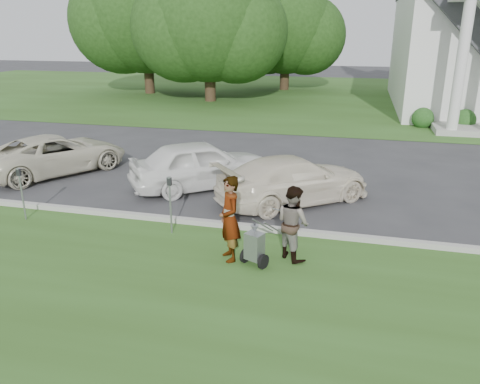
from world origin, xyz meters
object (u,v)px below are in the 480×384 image
at_px(person_left, 230,219).
at_px(parking_meter_far, 21,188).
at_px(parking_meter_near, 170,198).
at_px(car_c, 294,180).
at_px(car_a, 57,154).
at_px(tree_left, 209,25).
at_px(car_b, 202,164).
at_px(striping_cart, 255,247).
at_px(tree_far, 145,17).
at_px(tree_back, 286,31).
at_px(person_right, 293,223).

bearing_deg(person_left, parking_meter_far, -131.14).
relative_size(parking_meter_near, car_c, 0.31).
bearing_deg(parking_meter_near, car_a, 146.05).
distance_m(tree_left, car_a, 18.69).
bearing_deg(car_a, parking_meter_far, 145.04).
distance_m(tree_left, car_b, 19.82).
bearing_deg(striping_cart, car_a, 172.15).
relative_size(person_left, car_b, 0.42).
distance_m(tree_left, parking_meter_near, 23.29).
distance_m(tree_far, parking_meter_far, 26.87).
xyz_separation_m(tree_far, striping_cart, (14.36, -26.22, -5.26)).
distance_m(tree_back, car_b, 26.85).
relative_size(tree_far, car_c, 2.51).
height_order(tree_far, person_left, tree_far).
bearing_deg(parking_meter_near, tree_left, 105.24).
height_order(tree_far, tree_back, tree_far).
distance_m(person_left, car_c, 4.05).
relative_size(striping_cart, car_c, 0.25).
xyz_separation_m(tree_left, parking_meter_far, (1.94, -22.22, -4.22)).
bearing_deg(car_c, tree_far, -7.57).
distance_m(person_right, car_c, 3.59).
bearing_deg(car_c, person_right, 146.52).
bearing_deg(striping_cart, tree_back, 121.78).
bearing_deg(car_b, parking_meter_far, 97.31).
relative_size(person_right, parking_meter_near, 1.13).
bearing_deg(person_right, tree_far, -16.68).
bearing_deg(tree_far, tree_back, 26.56).
xyz_separation_m(person_right, car_b, (-3.47, 4.17, -0.06)).
relative_size(parking_meter_near, car_b, 0.33).
bearing_deg(person_left, tree_back, 154.16).
distance_m(person_left, parking_meter_near, 2.00).
xyz_separation_m(striping_cart, car_a, (-8.20, 5.06, 0.24)).
bearing_deg(car_a, car_b, -152.38).
relative_size(striping_cart, car_a, 0.24).
xyz_separation_m(tree_left, car_b, (5.60, -18.51, -4.35)).
height_order(striping_cart, car_b, car_b).
height_order(tree_far, striping_cart, tree_far).
height_order(car_b, car_c, car_b).
relative_size(tree_left, striping_cart, 9.14).
xyz_separation_m(tree_far, person_left, (13.77, -26.08, -4.75)).
bearing_deg(tree_left, person_right, -68.20).
bearing_deg(car_a, person_right, -175.57).
bearing_deg(tree_left, car_a, -89.50).
distance_m(parking_meter_near, parking_meter_far, 4.08).
bearing_deg(tree_back, striping_cart, -82.06).
relative_size(striping_cart, car_b, 0.26).
bearing_deg(person_left, tree_left, 165.85).
bearing_deg(striping_cart, person_right, 60.79).
bearing_deg(car_b, parking_meter_near, 148.55).
xyz_separation_m(person_right, parking_meter_far, (-7.13, 0.46, 0.07)).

